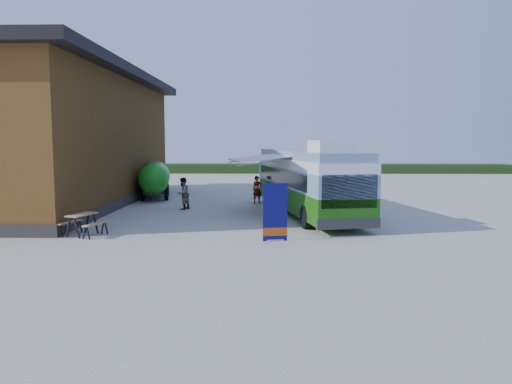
{
  "coord_description": "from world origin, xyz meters",
  "views": [
    {
      "loc": [
        1.24,
        -17.89,
        3.54
      ],
      "look_at": [
        0.78,
        3.05,
        1.4
      ],
      "focal_mm": 35.0,
      "sensor_mm": 36.0,
      "label": 1
    }
  ],
  "objects_px": {
    "person_b": "(183,194)",
    "slurry_tanker": "(155,178)",
    "banner": "(275,217)",
    "bus": "(307,179)",
    "person_a": "(257,190)",
    "picnic_table": "(82,219)"
  },
  "relations": [
    {
      "from": "person_a",
      "to": "slurry_tanker",
      "type": "distance_m",
      "value": 6.84
    },
    {
      "from": "picnic_table",
      "to": "person_b",
      "type": "distance_m",
      "value": 7.77
    },
    {
      "from": "banner",
      "to": "slurry_tanker",
      "type": "bearing_deg",
      "value": 107.25
    },
    {
      "from": "bus",
      "to": "banner",
      "type": "relative_size",
      "value": 5.76
    },
    {
      "from": "banner",
      "to": "person_b",
      "type": "height_order",
      "value": "banner"
    },
    {
      "from": "bus",
      "to": "slurry_tanker",
      "type": "distance_m",
      "value": 11.16
    },
    {
      "from": "picnic_table",
      "to": "slurry_tanker",
      "type": "distance_m",
      "value": 12.4
    },
    {
      "from": "picnic_table",
      "to": "person_b",
      "type": "relative_size",
      "value": 1.07
    },
    {
      "from": "person_b",
      "to": "slurry_tanker",
      "type": "xyz_separation_m",
      "value": [
        -2.57,
        5.05,
        0.45
      ]
    },
    {
      "from": "picnic_table",
      "to": "slurry_tanker",
      "type": "height_order",
      "value": "slurry_tanker"
    },
    {
      "from": "banner",
      "to": "person_b",
      "type": "xyz_separation_m",
      "value": [
        -4.66,
        8.15,
        -0.01
      ]
    },
    {
      "from": "picnic_table",
      "to": "person_a",
      "type": "bearing_deg",
      "value": 75.59
    },
    {
      "from": "bus",
      "to": "person_b",
      "type": "bearing_deg",
      "value": 153.35
    },
    {
      "from": "person_a",
      "to": "bus",
      "type": "bearing_deg",
      "value": -84.6
    },
    {
      "from": "slurry_tanker",
      "to": "banner",
      "type": "bearing_deg",
      "value": -71.53
    },
    {
      "from": "banner",
      "to": "person_a",
      "type": "distance_m",
      "value": 10.86
    },
    {
      "from": "bus",
      "to": "banner",
      "type": "height_order",
      "value": "bus"
    },
    {
      "from": "bus",
      "to": "person_a",
      "type": "bearing_deg",
      "value": 107.96
    },
    {
      "from": "person_b",
      "to": "person_a",
      "type": "bearing_deg",
      "value": 152.12
    },
    {
      "from": "person_b",
      "to": "bus",
      "type": "bearing_deg",
      "value": 102.02
    },
    {
      "from": "picnic_table",
      "to": "slurry_tanker",
      "type": "xyz_separation_m",
      "value": [
        -0.01,
        12.38,
        0.66
      ]
    },
    {
      "from": "banner",
      "to": "person_a",
      "type": "xyz_separation_m",
      "value": [
        -0.84,
        10.82,
        -0.06
      ]
    }
  ]
}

